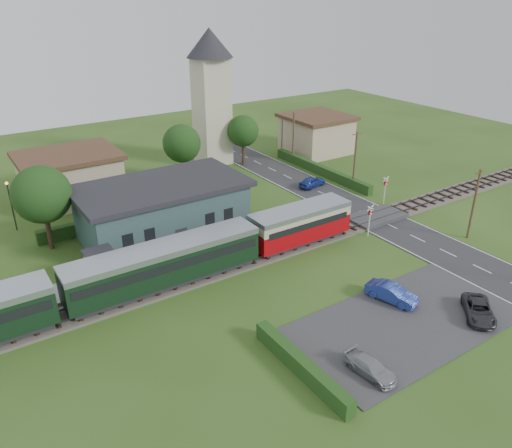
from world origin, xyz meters
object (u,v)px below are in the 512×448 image
car_on_road (312,182)px  pedestrian_near (254,226)px  equipment_hut (101,266)px  church_tower (211,88)px  train (126,275)px  car_park_dark (479,310)px  crossing_signal_near (370,216)px  house_east (316,133)px  station_building (163,209)px  crossing_signal_far (385,186)px  house_west (70,177)px  car_park_blue (391,293)px  car_park_silver (371,367)px  pedestrian_far (114,270)px

car_on_road → pedestrian_near: pedestrian_near is taller
equipment_hut → church_tower: 33.48m
train → pedestrian_near: train is taller
car_park_dark → crossing_signal_near: bearing=122.9°
church_tower → house_east: church_tower is taller
station_building → crossing_signal_far: 24.51m
equipment_hut → train: (1.00, -3.20, 0.43)m
station_building → pedestrian_near: size_ratio=8.97×
equipment_hut → station_building: station_building is taller
house_west → car_park_dark: 43.67m
car_park_blue → pedestrian_near: pedestrian_near is taller
crossing_signal_near → station_building: bearing=145.2°
crossing_signal_near → car_park_silver: crossing_signal_near is taller
car_on_road → car_park_silver: car_on_road is taller
house_west → crossing_signal_near: size_ratio=3.30×
station_building → pedestrian_far: 9.65m
car_park_dark → equipment_hut: bearing=-178.0°
crossing_signal_far → car_on_road: (-3.25, 8.63, -1.46)m
crossing_signal_near → car_on_road: 14.07m
station_building → car_park_blue: size_ratio=3.98×
car_park_silver → car_park_blue: bearing=28.8°
station_building → equipment_hut: bearing=-144.1°
car_park_silver → house_west: bearing=94.9°
pedestrian_near → crossing_signal_near: bearing=173.2°
car_park_blue → car_on_road: bearing=48.5°
crossing_signal_near → car_park_blue: 11.35m
car_park_silver → pedestrian_near: (4.32, 19.81, 0.74)m
equipment_hut → station_building: bearing=35.9°
crossing_signal_far → car_park_dark: size_ratio=0.80×
car_park_dark → pedestrian_near: 20.92m
car_park_blue → car_park_silver: bearing=-161.7°
equipment_hut → car_park_dark: (21.50, -19.70, -1.10)m
church_tower → house_west: bearing=-171.5°
house_west → pedestrian_near: bearing=-59.0°
crossing_signal_near → car_park_blue: bearing=-126.2°
car_park_silver → pedestrian_far: bearing=111.0°
equipment_hut → train: 3.38m
pedestrian_near → crossing_signal_far: bearing=-159.1°
equipment_hut → house_west: size_ratio=0.24×
house_east → car_park_blue: bearing=-121.2°
pedestrian_near → car_park_silver: bearing=101.8°
church_tower → equipment_hut: bearing=-135.3°
station_building → church_tower: 23.89m
train → car_park_dark: bearing=-38.8°
house_east → car_park_dark: bearing=-113.2°
car_park_silver → pedestrian_near: pedestrian_near is taller
station_building → crossing_signal_far: (23.60, -6.60, -0.55)m
train → car_park_dark: size_ratio=10.49×
car_park_silver → pedestrian_near: size_ratio=2.00×
church_tower → car_park_blue: church_tower is taller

